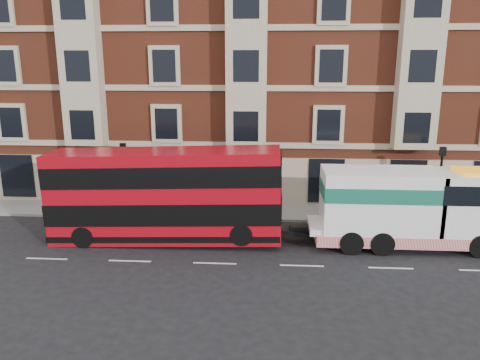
% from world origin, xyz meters
% --- Properties ---
extents(ground, '(120.00, 120.00, 0.00)m').
position_xyz_m(ground, '(0.00, 0.00, 0.00)').
color(ground, black).
rests_on(ground, ground).
extents(sidewalk, '(90.00, 3.00, 0.15)m').
position_xyz_m(sidewalk, '(0.00, 7.50, 0.07)').
color(sidewalk, slate).
rests_on(sidewalk, ground).
extents(victorian_terrace, '(45.00, 12.00, 20.40)m').
position_xyz_m(victorian_terrace, '(0.50, 15.00, 10.07)').
color(victorian_terrace, brown).
rests_on(victorian_terrace, ground).
extents(lamp_post_west, '(0.35, 0.15, 4.35)m').
position_xyz_m(lamp_post_west, '(-6.00, 6.20, 2.68)').
color(lamp_post_west, black).
rests_on(lamp_post_west, sidewalk).
extents(lamp_post_east, '(0.35, 0.15, 4.35)m').
position_xyz_m(lamp_post_east, '(12.00, 6.20, 2.68)').
color(lamp_post_east, black).
rests_on(lamp_post_east, sidewalk).
extents(double_decker_bus, '(11.74, 2.69, 4.75)m').
position_xyz_m(double_decker_bus, '(-2.83, 2.73, 2.52)').
color(double_decker_bus, '#AC0915').
rests_on(double_decker_bus, ground).
extents(tow_truck, '(9.40, 2.78, 3.92)m').
position_xyz_m(tow_truck, '(9.23, 2.73, 2.08)').
color(tow_truck, white).
rests_on(tow_truck, ground).
extents(pedestrian, '(0.61, 0.41, 1.67)m').
position_xyz_m(pedestrian, '(-6.97, 6.82, 0.98)').
color(pedestrian, '#182131').
rests_on(pedestrian, sidewalk).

